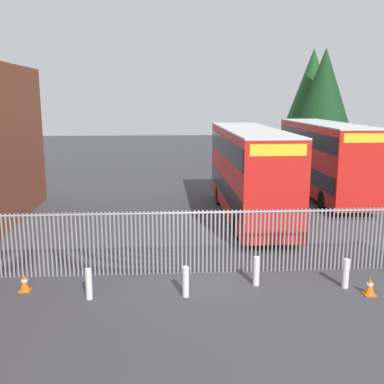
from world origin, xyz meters
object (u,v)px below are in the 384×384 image
Objects in this scene: bollard_near_right at (256,271)px; double_decker_bus_behind_fence_left at (324,157)px; traffic_cone_by_gate at (370,286)px; bollard_center_front at (186,282)px; bollard_near_left at (89,284)px; double_decker_bus_near_gate at (250,170)px; bollard_far_right at (346,273)px; traffic_cone_mid_forecourt at (24,282)px.

double_decker_bus_behind_fence_left is at bearing 62.65° from bollard_near_right.
traffic_cone_by_gate is (-3.41, -13.93, -2.13)m from double_decker_bus_behind_fence_left.
bollard_center_front reaches higher than traffic_cone_by_gate.
traffic_cone_by_gate is (5.58, -0.26, -0.19)m from bollard_center_front.
double_decker_bus_behind_fence_left is 18.19m from bollard_near_left.
double_decker_bus_near_gate is 11.38× the size of bollard_far_right.
traffic_cone_by_gate is (1.98, -9.25, -2.13)m from double_decker_bus_near_gate.
bollard_center_front is (-3.61, -9.00, -1.95)m from double_decker_bus_near_gate.
bollard_far_right is 0.80m from traffic_cone_by_gate.
bollard_near_left and bollard_center_front have the same top height.
double_decker_bus_near_gate reaches higher than bollard_near_left.
bollard_near_left is at bearing -18.57° from traffic_cone_mid_forecourt.
bollard_near_left is (-11.87, -13.65, -1.95)m from double_decker_bus_behind_fence_left.
bollard_far_right is (1.45, -8.67, -1.95)m from double_decker_bus_near_gate.
traffic_cone_mid_forecourt is (-4.96, 0.73, -0.19)m from bollard_center_front.
double_decker_bus_behind_fence_left is at bearing 73.56° from bollard_far_right.
bollard_far_right is (-3.94, -13.35, -1.95)m from double_decker_bus_behind_fence_left.
bollard_far_right reaches higher than traffic_cone_mid_forecourt.
bollard_near_right is at bearing 163.70° from traffic_cone_by_gate.
double_decker_bus_near_gate is at bearing 54.14° from bollard_near_left.
double_decker_bus_behind_fence_left is 11.38× the size of bollard_near_right.
traffic_cone_by_gate is at bearing -47.69° from bollard_far_right.
bollard_near_left is 1.00× the size of bollard_center_front.
bollard_near_left is 1.61× the size of traffic_cone_mid_forecourt.
double_decker_bus_near_gate is 9.89m from bollard_center_front.
bollard_center_front is at bearing -123.34° from double_decker_bus_behind_fence_left.
double_decker_bus_behind_fence_left is 14.73m from bollard_near_right.
bollard_center_front is at bearing -162.83° from bollard_near_right.
bollard_center_front is at bearing -0.51° from bollard_near_left.
bollard_near_left reaches higher than traffic_cone_mid_forecourt.
traffic_cone_mid_forecourt is (-10.02, 0.40, -0.19)m from bollard_far_right.
bollard_far_right is (7.94, 0.30, 0.00)m from bollard_near_left.
bollard_far_right is at bearing -106.44° from double_decker_bus_behind_fence_left.
double_decker_bus_behind_fence_left is at bearing 76.24° from traffic_cone_by_gate.
bollard_center_front and bollard_near_right have the same top height.
double_decker_bus_near_gate is 7.14m from double_decker_bus_behind_fence_left.
bollard_center_front is 5.02m from traffic_cone_mid_forecourt.
bollard_center_front is 1.61× the size of traffic_cone_by_gate.
double_decker_bus_behind_fence_left is 19.16m from traffic_cone_mid_forecourt.
bollard_near_left is at bearing -177.85° from bollard_far_right.
double_decker_bus_near_gate is at bearing 99.50° from bollard_far_right.
bollard_far_right is 10.03m from traffic_cone_mid_forecourt.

